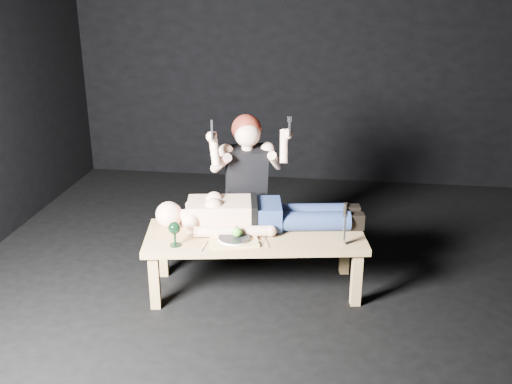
# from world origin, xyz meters

# --- Properties ---
(ground) EXTENTS (5.00, 5.00, 0.00)m
(ground) POSITION_xyz_m (0.00, 0.00, 0.00)
(ground) COLOR black
(ground) RESTS_ON ground
(back_wall) EXTENTS (5.00, 0.00, 5.00)m
(back_wall) POSITION_xyz_m (0.00, 2.50, 1.50)
(back_wall) COLOR black
(back_wall) RESTS_ON ground
(table) EXTENTS (1.63, 0.83, 0.45)m
(table) POSITION_xyz_m (-0.19, -0.05, 0.23)
(table) COLOR tan
(table) RESTS_ON ground
(lying_man) EXTENTS (1.52, 0.68, 0.25)m
(lying_man) POSITION_xyz_m (-0.17, 0.09, 0.57)
(lying_man) COLOR #DFAA8B
(lying_man) RESTS_ON table
(kneeling_woman) EXTENTS (0.85, 0.91, 1.26)m
(kneeling_woman) POSITION_xyz_m (-0.33, 0.43, 0.63)
(kneeling_woman) COLOR black
(kneeling_woman) RESTS_ON ground
(serving_tray) EXTENTS (0.38, 0.31, 0.02)m
(serving_tray) POSITION_xyz_m (-0.32, -0.20, 0.46)
(serving_tray) COLOR tan
(serving_tray) RESTS_ON table
(plate) EXTENTS (0.27, 0.27, 0.02)m
(plate) POSITION_xyz_m (-0.32, -0.20, 0.48)
(plate) COLOR white
(plate) RESTS_ON serving_tray
(apple) EXTENTS (0.07, 0.07, 0.07)m
(apple) POSITION_xyz_m (-0.30, -0.19, 0.52)
(apple) COLOR #469E1B
(apple) RESTS_ON plate
(goblet) EXTENTS (0.10, 0.10, 0.18)m
(goblet) POSITION_xyz_m (-0.70, -0.32, 0.54)
(goblet) COLOR black
(goblet) RESTS_ON table
(fork_flat) EXTENTS (0.02, 0.17, 0.01)m
(fork_flat) POSITION_xyz_m (-0.51, -0.30, 0.45)
(fork_flat) COLOR #B2B2B7
(fork_flat) RESTS_ON table
(knife_flat) EXTENTS (0.06, 0.16, 0.01)m
(knife_flat) POSITION_xyz_m (-0.09, -0.18, 0.45)
(knife_flat) COLOR #B2B2B7
(knife_flat) RESTS_ON table
(spoon_flat) EXTENTS (0.13, 0.13, 0.01)m
(spoon_flat) POSITION_xyz_m (-0.17, -0.14, 0.45)
(spoon_flat) COLOR #B2B2B7
(spoon_flat) RESTS_ON table
(carving_knife) EXTENTS (0.05, 0.05, 0.31)m
(carving_knife) POSITION_xyz_m (0.44, -0.14, 0.60)
(carving_knife) COLOR #B2B2B7
(carving_knife) RESTS_ON table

